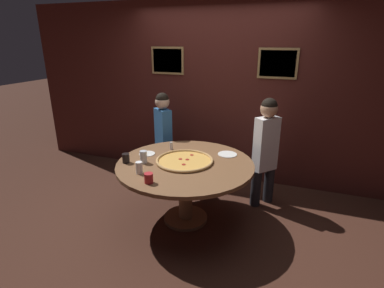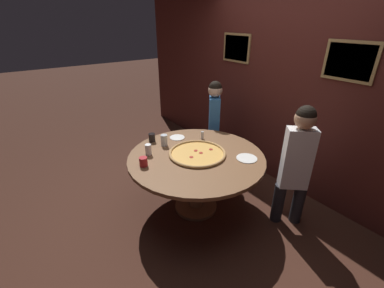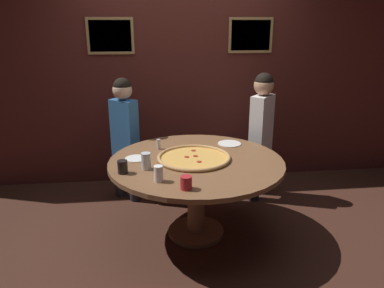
{
  "view_description": "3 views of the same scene",
  "coord_description": "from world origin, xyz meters",
  "views": [
    {
      "loc": [
        1.15,
        -2.89,
        2.06
      ],
      "look_at": [
        0.05,
        0.08,
        0.94
      ],
      "focal_mm": 28.0,
      "sensor_mm": 36.0,
      "label": 1
    },
    {
      "loc": [
        2.03,
        -1.55,
        2.14
      ],
      "look_at": [
        -0.06,
        -0.02,
        0.87
      ],
      "focal_mm": 24.0,
      "sensor_mm": 36.0,
      "label": 2
    },
    {
      "loc": [
        -0.39,
        -3.07,
        1.91
      ],
      "look_at": [
        -0.03,
        0.1,
        0.86
      ],
      "focal_mm": 35.0,
      "sensor_mm": 36.0,
      "label": 3
    }
  ],
  "objects": [
    {
      "name": "drink_cup_near_right",
      "position": [
        -0.63,
        -0.23,
        0.79
      ],
      "size": [
        0.08,
        0.08,
        0.11
      ],
      "primitive_type": "cylinder",
      "color": "black",
      "rests_on": "dining_table"
    },
    {
      "name": "white_plate_left_side",
      "position": [
        0.39,
        0.41,
        0.74
      ],
      "size": [
        0.23,
        0.23,
        0.01
      ],
      "primitive_type": "cylinder",
      "color": "white",
      "rests_on": "dining_table"
    },
    {
      "name": "giant_pizza",
      "position": [
        -0.02,
        0.03,
        0.75
      ],
      "size": [
        0.66,
        0.66,
        0.03
      ],
      "color": "#E5A84C",
      "rests_on": "dining_table"
    },
    {
      "name": "diner_far_right",
      "position": [
        -0.67,
        0.84,
        0.77
      ],
      "size": [
        0.34,
        0.31,
        1.36
      ],
      "rotation": [
        0.0,
        0.0,
        2.47
      ],
      "color": "#232328",
      "rests_on": "ground_plane"
    },
    {
      "name": "drink_cup_far_right",
      "position": [
        -0.15,
        -0.58,
        0.79
      ],
      "size": [
        0.09,
        0.09,
        0.1
      ],
      "primitive_type": "cylinder",
      "color": "#B22328",
      "rests_on": "dining_table"
    },
    {
      "name": "white_plate_right_side",
      "position": [
        -0.53,
        0.09,
        0.74
      ],
      "size": [
        0.19,
        0.19,
        0.01
      ],
      "primitive_type": "cylinder",
      "color": "white",
      "rests_on": "dining_table"
    },
    {
      "name": "dining_table",
      "position": [
        0.0,
        0.0,
        0.61
      ],
      "size": [
        1.55,
        1.55,
        0.74
      ],
      "color": "brown",
      "rests_on": "ground_plane"
    },
    {
      "name": "drink_cup_near_left",
      "position": [
        -0.34,
        -0.42,
        0.8
      ],
      "size": [
        0.07,
        0.07,
        0.13
      ],
      "primitive_type": "cylinder",
      "color": "white",
      "rests_on": "dining_table"
    },
    {
      "name": "drink_cup_beside_pizza",
      "position": [
        -0.44,
        -0.16,
        0.81
      ],
      "size": [
        0.08,
        0.08,
        0.14
      ],
      "primitive_type": "cylinder",
      "color": "silver",
      "rests_on": "dining_table"
    },
    {
      "name": "ground_plane",
      "position": [
        0.0,
        0.0,
        0.0
      ],
      "size": [
        24.0,
        24.0,
        0.0
      ],
      "primitive_type": "plane",
      "color": "#422319"
    },
    {
      "name": "diner_side_left",
      "position": [
        0.8,
        0.71,
        0.8
      ],
      "size": [
        0.33,
        0.35,
        1.4
      ],
      "rotation": [
        0.0,
        0.0,
        -2.3
      ],
      "color": "#232328",
      "rests_on": "ground_plane"
    },
    {
      "name": "condiment_shaker",
      "position": [
        -0.32,
        0.34,
        0.79
      ],
      "size": [
        0.04,
        0.04,
        0.1
      ],
      "color": "silver",
      "rests_on": "dining_table"
    },
    {
      "name": "back_wall",
      "position": [
        0.0,
        1.37,
        1.3
      ],
      "size": [
        6.4,
        0.08,
        2.6
      ],
      "color": "#4C1E19",
      "rests_on": "ground_plane"
    }
  ]
}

